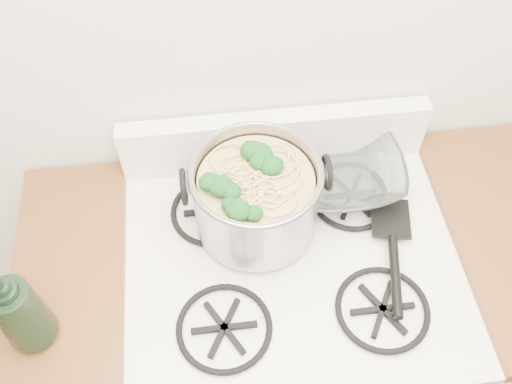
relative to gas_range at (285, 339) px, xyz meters
name	(u,v)px	position (x,y,z in m)	size (l,w,h in m)	color
gas_range	(285,339)	(0.00, 0.00, 0.00)	(0.76, 0.66, 0.92)	white
counter_left	(109,356)	(-0.51, 0.00, 0.02)	(0.25, 0.65, 0.92)	silver
stock_pot	(256,197)	(-0.07, 0.11, 0.58)	(0.32, 0.29, 0.20)	#93939B
spatula	(391,217)	(0.24, 0.07, 0.50)	(0.29, 0.31, 0.02)	black
glass_bowl	(340,175)	(0.15, 0.20, 0.50)	(0.12, 0.12, 0.03)	white
bottle	(16,307)	(-0.55, -0.12, 0.61)	(0.10, 0.10, 0.26)	black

